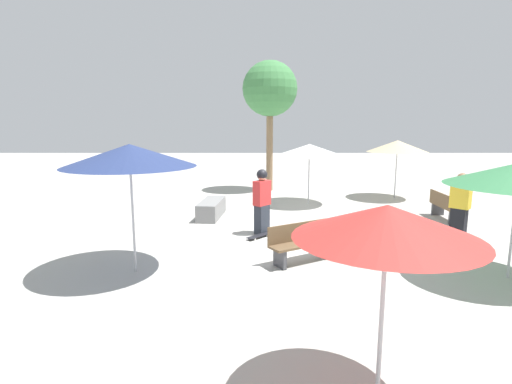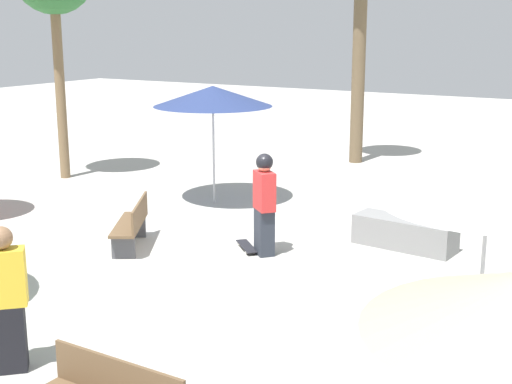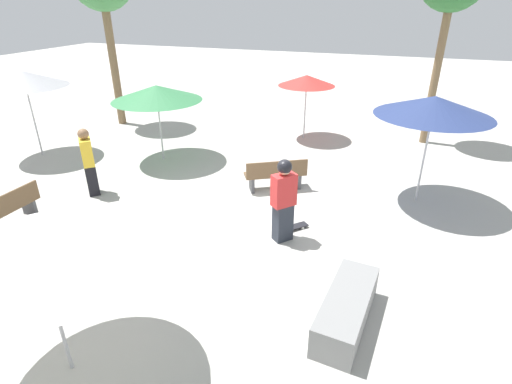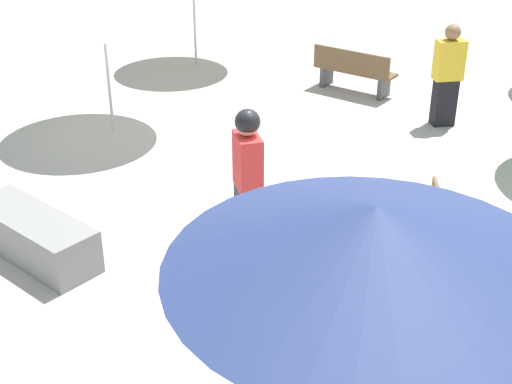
# 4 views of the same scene
# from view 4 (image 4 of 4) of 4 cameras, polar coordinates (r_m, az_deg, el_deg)

# --- Properties ---
(ground_plane) EXTENTS (60.00, 60.00, 0.00)m
(ground_plane) POSITION_cam_4_polar(r_m,az_deg,el_deg) (9.25, 5.12, -2.59)
(ground_plane) COLOR #B2AFA8
(skater_main) EXTENTS (0.51, 0.53, 1.79)m
(skater_main) POSITION_cam_4_polar(r_m,az_deg,el_deg) (8.28, -0.66, 1.29)
(skater_main) COLOR #282D38
(skater_main) RESTS_ON ground_plane
(skateboard) EXTENTS (0.69, 0.72, 0.07)m
(skateboard) POSITION_cam_4_polar(r_m,az_deg,el_deg) (8.46, 1.30, -5.11)
(skateboard) COLOR black
(skateboard) RESTS_ON ground_plane
(concrete_ledge) EXTENTS (0.80, 1.87, 0.54)m
(concrete_ledge) POSITION_cam_4_polar(r_m,az_deg,el_deg) (8.84, -17.36, -3.36)
(concrete_ledge) COLOR gray
(concrete_ledge) RESTS_ON ground_plane
(bench_near) EXTENTS (0.47, 1.61, 0.85)m
(bench_near) POSITION_cam_4_polar(r_m,az_deg,el_deg) (13.87, 7.83, 9.58)
(bench_near) COLOR #47474C
(bench_near) RESTS_ON ground_plane
(bench_far) EXTENTS (1.60, 1.20, 0.85)m
(bench_far) POSITION_cam_4_polar(r_m,az_deg,el_deg) (8.33, 15.52, -3.83)
(bench_far) COLOR #47474C
(bench_far) RESTS_ON ground_plane
(shade_umbrella_white) EXTENTS (2.54, 2.54, 2.24)m
(shade_umbrella_white) POSITION_cam_4_polar(r_m,az_deg,el_deg) (11.80, -12.26, 14.13)
(shade_umbrella_white) COLOR #B7B7BC
(shade_umbrella_white) RESTS_ON ground_plane
(shade_umbrella_navy) EXTENTS (2.61, 2.61, 2.61)m
(shade_umbrella_navy) POSITION_cam_4_polar(r_m,az_deg,el_deg) (4.34, 9.41, -3.71)
(shade_umbrella_navy) COLOR #B7B7BC
(shade_umbrella_navy) RESTS_ON ground_plane
(bystander_watching) EXTENTS (0.52, 0.52, 1.73)m
(bystander_watching) POSITION_cam_4_polar(r_m,az_deg,el_deg) (12.46, 15.06, 8.96)
(bystander_watching) COLOR black
(bystander_watching) RESTS_ON ground_plane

